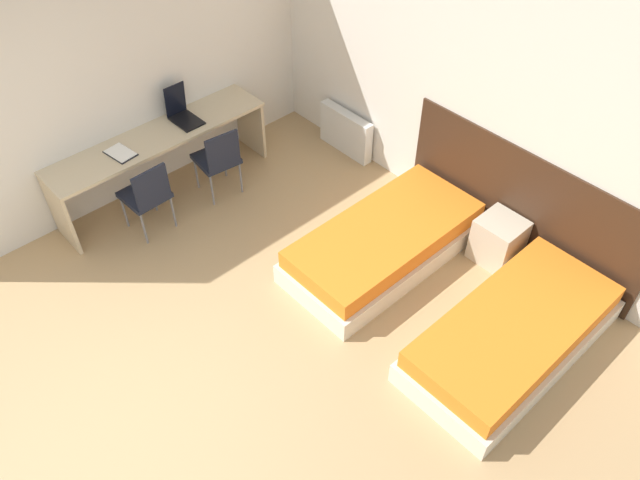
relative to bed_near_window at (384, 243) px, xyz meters
name	(u,v)px	position (x,y,z in m)	size (l,w,h in m)	color
ground_plane	(124,415)	(-0.19, -2.78, -0.20)	(20.00, 20.00, 0.00)	tan
wall_back	(457,91)	(-0.19, 1.07, 1.15)	(5.75, 0.05, 2.70)	silver
wall_left	(142,66)	(-2.59, -0.87, 1.15)	(0.05, 4.83, 2.70)	silver
headboard_panel	(520,204)	(0.74, 1.04, 0.37)	(2.54, 0.03, 1.14)	#382316
bed_near_window	(384,243)	(0.00, 0.00, 0.00)	(0.96, 2.01, 0.40)	beige
bed_near_door	(512,334)	(1.48, 0.00, 0.00)	(0.96, 2.01, 0.40)	beige
nightstand	(498,240)	(0.74, 0.81, 0.04)	(0.41, 0.40, 0.48)	beige
radiator	(346,132)	(-1.52, 0.95, 0.06)	(0.75, 0.12, 0.52)	silver
desk	(160,147)	(-2.29, -1.01, 0.40)	(0.54, 2.38, 0.75)	#C6B28E
chair_near_laptop	(218,158)	(-1.87, -0.58, 0.28)	(0.46, 0.46, 0.83)	black
chair_near_notebook	(147,194)	(-1.87, -1.44, 0.28)	(0.43, 0.43, 0.83)	black
laptop	(183,113)	(-2.35, -0.65, 0.63)	(0.36, 0.25, 0.37)	black
open_notebook	(120,153)	(-2.27, -1.44, 0.56)	(0.34, 0.24, 0.02)	black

